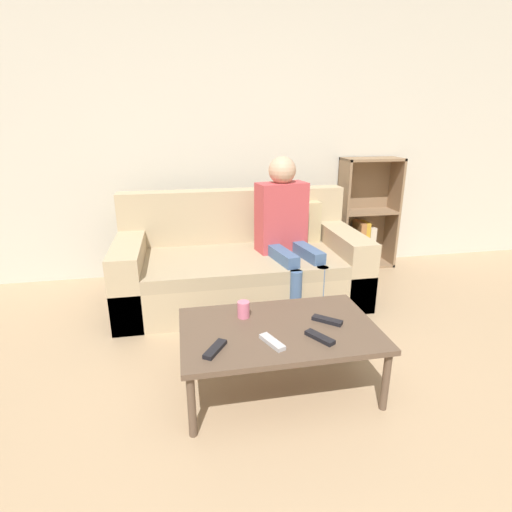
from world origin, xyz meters
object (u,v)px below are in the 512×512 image
(tv_remote_0, at_px, (272,342))
(tv_remote_1, at_px, (327,320))
(coffee_table, at_px, (279,333))
(cup_near, at_px, (243,309))
(person_adult, at_px, (285,221))
(tv_remote_3, at_px, (320,337))
(tv_remote_2, at_px, (215,349))
(couch, at_px, (241,266))
(bookshelf, at_px, (363,224))

(tv_remote_0, bearing_deg, tv_remote_1, 2.78)
(coffee_table, bearing_deg, cup_near, 137.13)
(person_adult, relative_size, tv_remote_1, 7.38)
(tv_remote_0, relative_size, tv_remote_1, 1.10)
(person_adult, relative_size, tv_remote_3, 6.90)
(tv_remote_2, bearing_deg, couch, 109.37)
(coffee_table, height_order, cup_near, cup_near)
(cup_near, xyz_separation_m, tv_remote_3, (0.35, -0.32, -0.04))
(couch, relative_size, bookshelf, 1.80)
(person_adult, xyz_separation_m, cup_near, (-0.51, -1.01, -0.25))
(couch, distance_m, tv_remote_0, 1.41)
(tv_remote_1, relative_size, tv_remote_2, 0.95)
(cup_near, height_order, tv_remote_1, cup_near)
(couch, distance_m, cup_near, 1.11)
(cup_near, relative_size, tv_remote_3, 0.56)
(cup_near, height_order, tv_remote_2, cup_near)
(couch, relative_size, coffee_table, 1.85)
(coffee_table, relative_size, tv_remote_0, 6.10)
(couch, relative_size, tv_remote_0, 11.29)
(tv_remote_0, distance_m, tv_remote_3, 0.25)
(couch, bearing_deg, coffee_table, -89.25)
(couch, xyz_separation_m, coffee_table, (0.02, -1.25, 0.06))
(person_adult, xyz_separation_m, tv_remote_3, (-0.16, -1.33, -0.29))
(person_adult, distance_m, tv_remote_3, 1.37)
(bookshelf, xyz_separation_m, person_adult, (-1.00, -0.65, 0.23))
(bookshelf, bearing_deg, person_adult, -147.14)
(couch, xyz_separation_m, tv_remote_2, (-0.35, -1.42, 0.10))
(couch, bearing_deg, tv_remote_1, -76.60)
(person_adult, bearing_deg, tv_remote_0, -118.47)
(bookshelf, distance_m, cup_near, 2.24)
(tv_remote_2, height_order, tv_remote_3, same)
(cup_near, bearing_deg, tv_remote_1, -18.40)
(coffee_table, xyz_separation_m, tv_remote_2, (-0.37, -0.17, 0.04))
(bookshelf, relative_size, cup_near, 11.56)
(tv_remote_3, bearing_deg, tv_remote_1, 27.79)
(tv_remote_1, xyz_separation_m, tv_remote_3, (-0.10, -0.17, 0.00))
(tv_remote_1, bearing_deg, person_adult, 38.19)
(person_adult, bearing_deg, couch, 155.36)
(cup_near, distance_m, tv_remote_2, 0.38)
(coffee_table, height_order, person_adult, person_adult)
(coffee_table, distance_m, tv_remote_3, 0.24)
(coffee_table, height_order, tv_remote_2, tv_remote_2)
(person_adult, height_order, tv_remote_0, person_adult)
(cup_near, distance_m, tv_remote_0, 0.33)
(person_adult, bearing_deg, tv_remote_1, -104.01)
(tv_remote_1, distance_m, tv_remote_3, 0.20)
(bookshelf, relative_size, coffee_table, 1.03)
(person_adult, relative_size, cup_near, 12.39)
(coffee_table, bearing_deg, tv_remote_2, -155.21)
(coffee_table, xyz_separation_m, cup_near, (-0.17, 0.16, 0.08))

